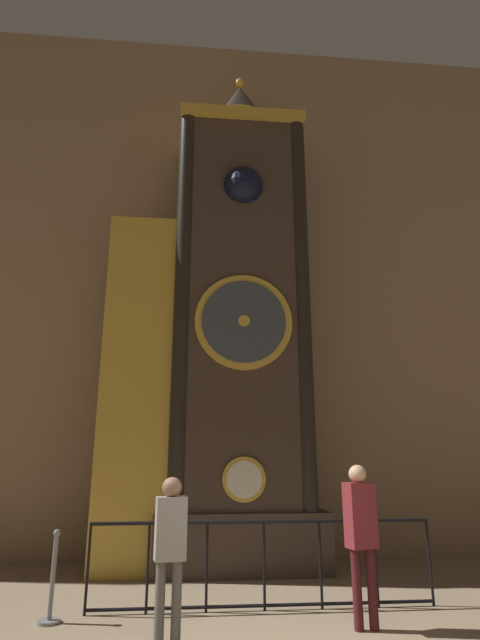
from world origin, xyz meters
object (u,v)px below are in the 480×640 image
object	(u,v)px
clock_tower	(219,329)
stanchion_post	(52,592)
visitor_near	(170,539)
visitor_far	(361,527)

from	to	relation	value
clock_tower	stanchion_post	size ratio (longest dim) A/B	9.98
visitor_near	visitor_far	size ratio (longest dim) A/B	0.93
stanchion_post	visitor_far	bearing A→B (deg)	-9.63
clock_tower	stanchion_post	bearing A→B (deg)	-128.27
clock_tower	visitor_near	size ratio (longest dim) A/B	6.17
visitor_near	visitor_far	world-z (taller)	visitor_far
clock_tower	visitor_near	world-z (taller)	clock_tower
clock_tower	visitor_near	bearing A→B (deg)	-101.42
visitor_near	stanchion_post	xyz separation A→B (m)	(-1.43, 0.79, -0.68)
visitor_near	visitor_far	xyz separation A→B (m)	(2.26, 0.17, 0.08)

